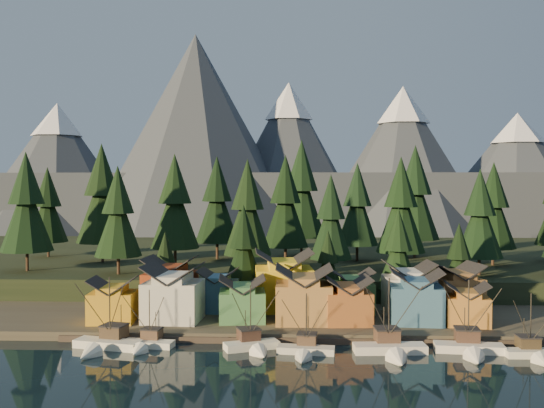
{
  "coord_description": "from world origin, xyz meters",
  "views": [
    {
      "loc": [
        -1.28,
        -81.42,
        25.84
      ],
      "look_at": [
        -5.85,
        30.0,
        21.95
      ],
      "focal_mm": 40.0,
      "sensor_mm": 36.0,
      "label": 1
    }
  ],
  "objects_px": {
    "boat_0": "(104,335)",
    "boat_4": "(392,339)",
    "boat_1": "(146,336)",
    "boat_5": "(471,339)",
    "house_back_0": "(170,282)",
    "boat_6": "(534,344)",
    "boat_2": "(254,336)",
    "house_front_0": "(113,299)",
    "house_back_1": "(218,289)",
    "boat_3": "(305,343)",
    "house_front_1": "(173,291)"
  },
  "relations": [
    {
      "from": "boat_0",
      "to": "boat_4",
      "type": "bearing_deg",
      "value": 11.98
    },
    {
      "from": "boat_4",
      "to": "boat_1",
      "type": "bearing_deg",
      "value": 173.03
    },
    {
      "from": "boat_5",
      "to": "house_back_0",
      "type": "height_order",
      "value": "house_back_0"
    },
    {
      "from": "boat_4",
      "to": "boat_5",
      "type": "height_order",
      "value": "boat_4"
    },
    {
      "from": "boat_6",
      "to": "boat_5",
      "type": "bearing_deg",
      "value": 166.63
    },
    {
      "from": "boat_0",
      "to": "boat_6",
      "type": "xyz_separation_m",
      "value": [
        64.74,
        -1.92,
        -0.19
      ]
    },
    {
      "from": "boat_0",
      "to": "boat_2",
      "type": "relative_size",
      "value": 1.11
    },
    {
      "from": "boat_2",
      "to": "boat_5",
      "type": "relative_size",
      "value": 0.9
    },
    {
      "from": "boat_2",
      "to": "house_back_0",
      "type": "height_order",
      "value": "house_back_0"
    },
    {
      "from": "house_front_0",
      "to": "boat_2",
      "type": "bearing_deg",
      "value": -28.04
    },
    {
      "from": "boat_2",
      "to": "boat_0",
      "type": "bearing_deg",
      "value": 159.54
    },
    {
      "from": "boat_6",
      "to": "house_back_0",
      "type": "xyz_separation_m",
      "value": [
        -59.19,
        24.8,
        4.69
      ]
    },
    {
      "from": "boat_4",
      "to": "house_back_1",
      "type": "bearing_deg",
      "value": 137.85
    },
    {
      "from": "house_back_0",
      "to": "boat_6",
      "type": "bearing_deg",
      "value": -19.08
    },
    {
      "from": "boat_2",
      "to": "boat_6",
      "type": "relative_size",
      "value": 1.06
    },
    {
      "from": "boat_4",
      "to": "boat_5",
      "type": "distance_m",
      "value": 11.99
    },
    {
      "from": "boat_4",
      "to": "house_back_0",
      "type": "bearing_deg",
      "value": 144.37
    },
    {
      "from": "boat_3",
      "to": "house_back_0",
      "type": "bearing_deg",
      "value": 143.26
    },
    {
      "from": "boat_0",
      "to": "house_back_0",
      "type": "xyz_separation_m",
      "value": [
        5.55,
        22.89,
        4.49
      ]
    },
    {
      "from": "boat_0",
      "to": "house_back_0",
      "type": "distance_m",
      "value": 23.98
    },
    {
      "from": "boat_3",
      "to": "boat_4",
      "type": "xyz_separation_m",
      "value": [
        12.96,
        0.58,
        0.45
      ]
    },
    {
      "from": "boat_0",
      "to": "house_front_1",
      "type": "relative_size",
      "value": 1.2
    },
    {
      "from": "boat_2",
      "to": "boat_4",
      "type": "xyz_separation_m",
      "value": [
        20.9,
        -1.49,
        0.14
      ]
    },
    {
      "from": "boat_4",
      "to": "house_back_0",
      "type": "relative_size",
      "value": 1.24
    },
    {
      "from": "boat_1",
      "to": "boat_6",
      "type": "distance_m",
      "value": 58.47
    },
    {
      "from": "boat_0",
      "to": "boat_6",
      "type": "distance_m",
      "value": 64.77
    },
    {
      "from": "boat_3",
      "to": "house_back_1",
      "type": "xyz_separation_m",
      "value": [
        -16.23,
        23.55,
        3.79
      ]
    },
    {
      "from": "boat_0",
      "to": "house_back_1",
      "type": "relative_size",
      "value": 1.54
    },
    {
      "from": "boat_4",
      "to": "boat_5",
      "type": "xyz_separation_m",
      "value": [
        11.95,
        0.92,
        -0.01
      ]
    },
    {
      "from": "boat_3",
      "to": "boat_5",
      "type": "distance_m",
      "value": 24.97
    },
    {
      "from": "boat_5",
      "to": "house_front_0",
      "type": "relative_size",
      "value": 1.52
    },
    {
      "from": "boat_3",
      "to": "boat_5",
      "type": "xyz_separation_m",
      "value": [
        24.92,
        1.5,
        0.43
      ]
    },
    {
      "from": "boat_6",
      "to": "boat_2",
      "type": "bearing_deg",
      "value": 175.76
    },
    {
      "from": "boat_3",
      "to": "boat_5",
      "type": "height_order",
      "value": "boat_5"
    },
    {
      "from": "boat_0",
      "to": "house_back_1",
      "type": "distance_m",
      "value": 26.84
    },
    {
      "from": "boat_1",
      "to": "house_back_1",
      "type": "distance_m",
      "value": 22.96
    },
    {
      "from": "boat_3",
      "to": "house_front_1",
      "type": "height_order",
      "value": "house_front_1"
    },
    {
      "from": "boat_6",
      "to": "house_front_0",
      "type": "bearing_deg",
      "value": 167.23
    },
    {
      "from": "house_front_1",
      "to": "house_back_1",
      "type": "distance_m",
      "value": 10.88
    },
    {
      "from": "boat_4",
      "to": "boat_2",
      "type": "bearing_deg",
      "value": 171.96
    },
    {
      "from": "house_front_0",
      "to": "house_front_1",
      "type": "relative_size",
      "value": 0.79
    },
    {
      "from": "boat_5",
      "to": "house_back_1",
      "type": "bearing_deg",
      "value": 157.62
    },
    {
      "from": "boat_2",
      "to": "boat_5",
      "type": "height_order",
      "value": "boat_5"
    },
    {
      "from": "boat_0",
      "to": "boat_3",
      "type": "xyz_separation_m",
      "value": [
        31.12,
        -1.48,
        -0.41
      ]
    },
    {
      "from": "boat_6",
      "to": "house_front_1",
      "type": "bearing_deg",
      "value": 163.84
    },
    {
      "from": "house_front_1",
      "to": "boat_5",
      "type": "bearing_deg",
      "value": -12.11
    },
    {
      "from": "boat_5",
      "to": "house_front_0",
      "type": "bearing_deg",
      "value": 173.88
    },
    {
      "from": "boat_0",
      "to": "boat_1",
      "type": "relative_size",
      "value": 1.23
    },
    {
      "from": "boat_3",
      "to": "house_front_0",
      "type": "distance_m",
      "value": 36.39
    },
    {
      "from": "boat_3",
      "to": "house_back_1",
      "type": "bearing_deg",
      "value": 131.44
    }
  ]
}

